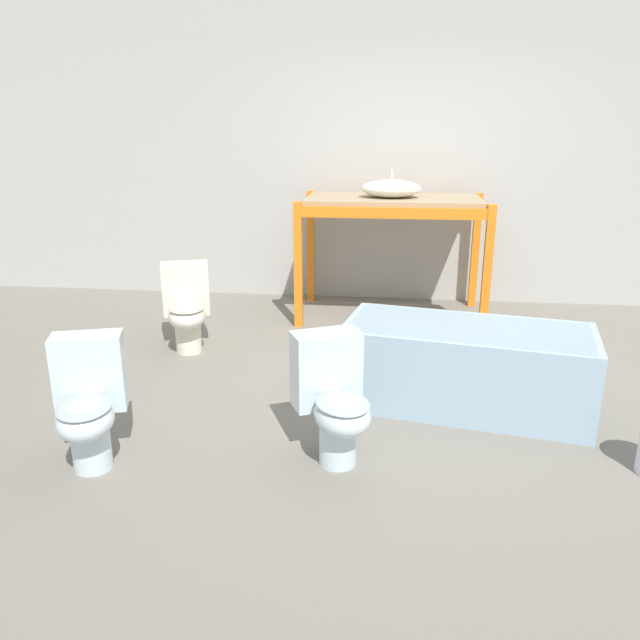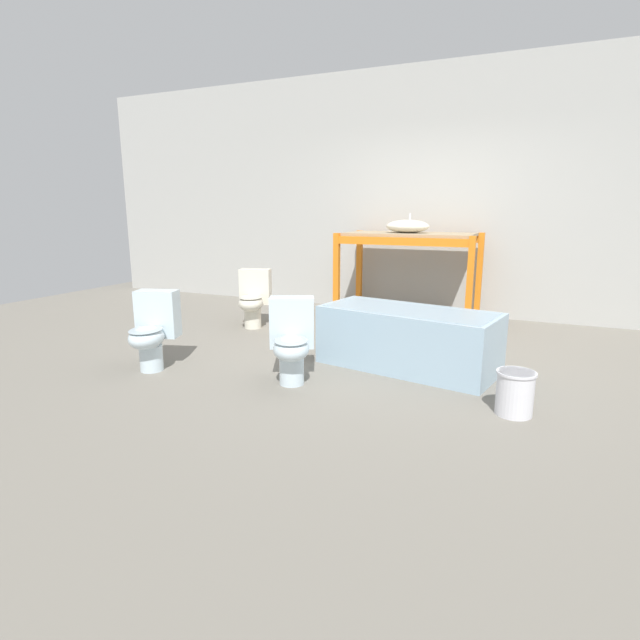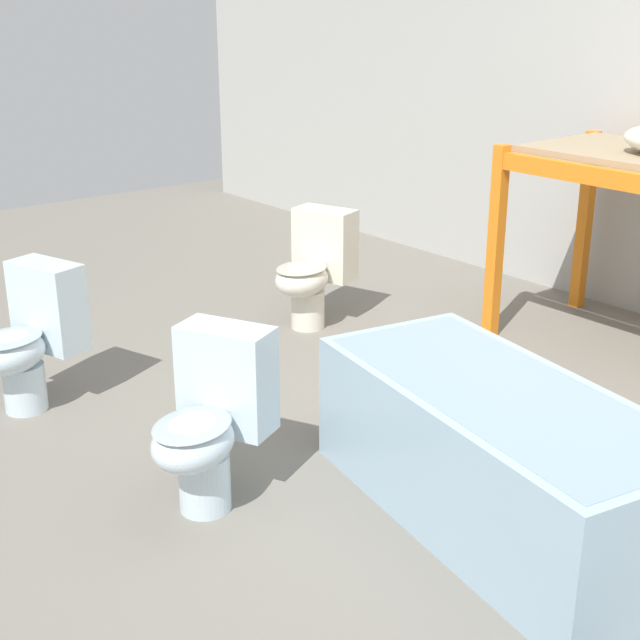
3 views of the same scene
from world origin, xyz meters
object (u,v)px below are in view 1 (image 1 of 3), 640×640
sink_basin (391,189)px  toilet_extra (187,306)px  toilet_near (88,401)px  bathtub_main (466,361)px  toilet_far (334,397)px

sink_basin → toilet_extra: 2.07m
toilet_near → toilet_extra: bearing=73.9°
bathtub_main → toilet_near: 2.26m
toilet_near → toilet_far: bearing=-8.8°
sink_basin → toilet_far: bearing=-95.6°
sink_basin → bathtub_main: sink_basin is taller
sink_basin → bathtub_main: size_ratio=0.32×
toilet_far → toilet_near: bearing=163.1°
sink_basin → bathtub_main: (0.52, -1.85, -0.88)m
bathtub_main → toilet_far: (-0.77, -0.75, 0.06)m
sink_basin → toilet_near: (-1.54, -2.80, -0.82)m
toilet_near → toilet_extra: 1.75m
sink_basin → toilet_far: (-0.26, -2.61, -0.82)m
toilet_near → toilet_extra: size_ratio=1.00×
toilet_near → toilet_far: size_ratio=1.00×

